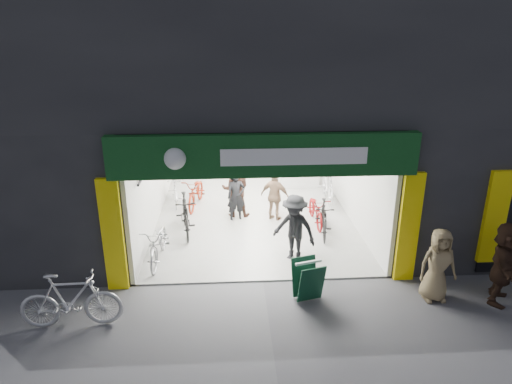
{
  "coord_description": "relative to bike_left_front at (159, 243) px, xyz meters",
  "views": [
    {
      "loc": [
        -0.73,
        -9.1,
        5.56
      ],
      "look_at": [
        -0.07,
        1.5,
        1.66
      ],
      "focal_mm": 32.0,
      "sensor_mm": 36.0,
      "label": 1
    }
  ],
  "objects": [
    {
      "name": "bike_left_front",
      "position": [
        0.0,
        0.0,
        0.0
      ],
      "size": [
        0.74,
        1.93,
        1.0
      ],
      "primitive_type": "imported",
      "rotation": [
        0.0,
        0.0,
        -0.04
      ],
      "color": "#A1A1A6",
      "rests_on": "ground"
    },
    {
      "name": "bike_right_back",
      "position": [
        5.0,
        3.69,
        0.09
      ],
      "size": [
        0.64,
        1.99,
        1.18
      ],
      "primitive_type": "imported",
      "rotation": [
        0.0,
        0.0,
        -0.04
      ],
      "color": "silver",
      "rests_on": "ground"
    },
    {
      "name": "bike_left_back",
      "position": [
        0.0,
        3.85,
        -0.01
      ],
      "size": [
        0.69,
        1.69,
        0.98
      ],
      "primitive_type": "imported",
      "rotation": [
        0.0,
        0.0,
        0.14
      ],
      "color": "#B9B9BE",
      "rests_on": "ground"
    },
    {
      "name": "pedestrian_far",
      "position": [
        7.44,
        -2.21,
        0.41
      ],
      "size": [
        1.37,
        1.7,
        1.81
      ],
      "primitive_type": "imported",
      "rotation": [
        0.0,
        0.0,
        0.99
      ],
      "color": "#332117",
      "rests_on": "ground"
    },
    {
      "name": "customer_b",
      "position": [
        1.96,
        2.74,
        0.38
      ],
      "size": [
        0.91,
        0.73,
        1.76
      ],
      "primitive_type": "imported",
      "rotation": [
        0.0,
        0.0,
        3.06
      ],
      "color": "#3C241B",
      "rests_on": "ground"
    },
    {
      "name": "customer_d",
      "position": [
        3.12,
        2.33,
        0.28
      ],
      "size": [
        0.98,
        0.78,
        1.56
      ],
      "primitive_type": "imported",
      "rotation": [
        0.0,
        0.0,
        2.63
      ],
      "color": "#85664D",
      "rests_on": "ground"
    },
    {
      "name": "parked_bike",
      "position": [
        -1.32,
        -2.55,
        0.08
      ],
      "size": [
        1.97,
        0.62,
        1.17
      ],
      "primitive_type": "imported",
      "rotation": [
        0.0,
        0.0,
        1.61
      ],
      "color": "silver",
      "rests_on": "ground"
    },
    {
      "name": "customer_a",
      "position": [
        1.97,
        2.41,
        0.27
      ],
      "size": [
        0.63,
        0.5,
        1.53
      ],
      "primitive_type": "imported",
      "rotation": [
        0.0,
        0.0,
        0.26
      ],
      "color": "black",
      "rests_on": "ground"
    },
    {
      "name": "sandwich_board",
      "position": [
        3.4,
        -1.89,
        -0.02
      ],
      "size": [
        0.7,
        0.71,
        0.87
      ],
      "rotation": [
        0.0,
        0.0,
        0.27
      ],
      "color": "#0D3722",
      "rests_on": "ground"
    },
    {
      "name": "customer_c",
      "position": [
        3.34,
        -0.15,
        0.37
      ],
      "size": [
        1.29,
        1.16,
        1.73
      ],
      "primitive_type": "imported",
      "rotation": [
        0.0,
        0.0,
        -0.6
      ],
      "color": "black",
      "rests_on": "ground"
    },
    {
      "name": "bike_right_mid",
      "position": [
        4.3,
        2.0,
        -0.05
      ],
      "size": [
        0.64,
        1.74,
        0.91
      ],
      "primitive_type": "imported",
      "rotation": [
        0.0,
        0.0,
        0.02
      ],
      "color": "maroon",
      "rests_on": "ground"
    },
    {
      "name": "bike_left_midfront",
      "position": [
        0.53,
        1.57,
        0.06
      ],
      "size": [
        0.81,
        1.94,
        1.13
      ],
      "primitive_type": "imported",
      "rotation": [
        0.0,
        0.0,
        0.15
      ],
      "color": "black",
      "rests_on": "ground"
    },
    {
      "name": "building",
      "position": [
        3.41,
        3.83,
        3.81
      ],
      "size": [
        17.0,
        10.27,
        8.0
      ],
      "color": "#232326",
      "rests_on": "ground"
    },
    {
      "name": "ground",
      "position": [
        2.5,
        -1.15,
        -0.5
      ],
      "size": [
        60.0,
        60.0,
        0.0
      ],
      "primitive_type": "plane",
      "color": "#56565B",
      "rests_on": "ground"
    },
    {
      "name": "bike_left_midback",
      "position": [
        0.7,
        3.6,
        -0.0
      ],
      "size": [
        0.95,
        1.98,
        1.0
      ],
      "primitive_type": "imported",
      "rotation": [
        0.0,
        0.0,
        -0.16
      ],
      "color": "maroon",
      "rests_on": "ground"
    },
    {
      "name": "pedestrian_near",
      "position": [
        6.11,
        -2.05,
        0.31
      ],
      "size": [
        0.81,
        0.53,
        1.63
      ],
      "primitive_type": "imported",
      "rotation": [
        0.0,
        0.0,
        0.02
      ],
      "color": "olive",
      "rests_on": "ground"
    },
    {
      "name": "bike_right_front",
      "position": [
        4.37,
        1.22,
        -0.0
      ],
      "size": [
        0.7,
        1.7,
        0.99
      ],
      "primitive_type": "imported",
      "rotation": [
        0.0,
        0.0,
        -0.14
      ],
      "color": "black",
      "rests_on": "ground"
    }
  ]
}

